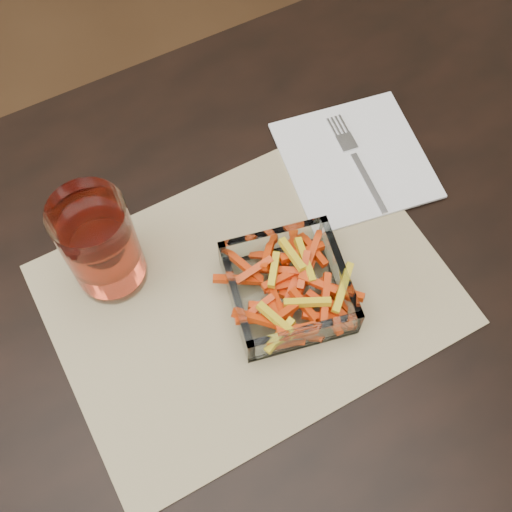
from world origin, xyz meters
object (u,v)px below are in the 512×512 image
object	(u,v)px
tumbler	(101,247)
glass_bowl	(288,289)
dining_table	(161,417)
fork	(356,160)

from	to	relation	value
tumbler	glass_bowl	bearing A→B (deg)	-36.53
dining_table	tumbler	size ratio (longest dim) A/B	11.07
tumbler	fork	bearing A→B (deg)	-0.08
dining_table	glass_bowl	world-z (taller)	glass_bowl
tumbler	fork	distance (m)	0.35
glass_bowl	tumbler	size ratio (longest dim) A/B	1.08
tumbler	dining_table	bearing A→B (deg)	-98.03
dining_table	tumbler	bearing A→B (deg)	81.97
glass_bowl	dining_table	bearing A→B (deg)	-169.63
dining_table	tumbler	xyz separation A→B (m)	(0.02, 0.16, 0.16)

